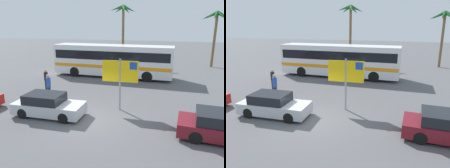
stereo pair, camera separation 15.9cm
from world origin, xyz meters
TOP-DOWN VIEW (x-y plane):
  - ground at (0.00, 0.00)m, footprint 120.00×120.00m
  - bus_front_coach at (-1.82, 10.44)m, footprint 11.83×2.53m
  - ferry_sign at (1.27, 2.06)m, footprint 2.20×0.19m
  - car_silver at (-2.54, -0.04)m, footprint 4.15×1.86m
  - pedestrian_crossing_lot at (-5.58, 4.41)m, footprint 0.32×0.32m
  - pedestrian_by_bus at (-4.16, 2.58)m, footprint 0.32×0.32m
  - palm_tree_seaside at (-2.80, 18.36)m, footprint 3.37×3.37m
  - palm_tree_inland at (8.45, 18.98)m, footprint 3.50×3.56m

SIDE VIEW (x-z plane):
  - ground at x=0.00m, z-range 0.00..0.00m
  - car_silver at x=-2.54m, z-range -0.03..1.30m
  - pedestrian_crossing_lot at x=-5.58m, z-range 0.15..1.84m
  - pedestrian_by_bus at x=-4.16m, z-range 0.17..1.95m
  - bus_front_coach at x=-1.82m, z-range 0.20..3.37m
  - ferry_sign at x=1.27m, z-range 0.73..3.93m
  - palm_tree_inland at x=8.45m, z-range 2.17..8.87m
  - palm_tree_seaside at x=-2.80m, z-range 2.21..9.79m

